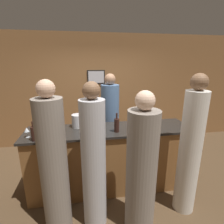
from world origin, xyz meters
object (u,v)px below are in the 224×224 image
wine_bottle_1 (117,125)px  guest_2 (141,170)px  ice_bucket (78,121)px  guest_1 (94,163)px  guest_0 (190,151)px  wine_bottle_0 (34,133)px  guest_3 (54,166)px  bartender (110,124)px

wine_bottle_1 → guest_2: bearing=-74.8°
ice_bucket → guest_1: bearing=-76.9°
guest_0 → guest_1: guest_0 is taller
wine_bottle_0 → wine_bottle_1: 1.17m
guest_3 → wine_bottle_1: 1.05m
guest_1 → bartender: bearing=73.2°
guest_3 → wine_bottle_0: 0.56m
guest_0 → guest_3: 1.80m
wine_bottle_0 → wine_bottle_1: wine_bottle_1 is taller
guest_0 → ice_bucket: (-1.51, 0.82, 0.24)m
guest_1 → ice_bucket: guest_1 is taller
guest_2 → bartender: bearing=95.0°
guest_2 → wine_bottle_0: guest_2 is taller
guest_3 → wine_bottle_1: guest_3 is taller
bartender → wine_bottle_1: bartender is taller
guest_2 → wine_bottle_1: (-0.18, 0.67, 0.35)m
bartender → guest_1: (-0.43, -1.44, 0.02)m
bartender → guest_0: size_ratio=0.96×
guest_1 → wine_bottle_1: size_ratio=6.41×
bartender → guest_0: (0.88, -1.42, 0.06)m
guest_0 → wine_bottle_1: guest_0 is taller
bartender → wine_bottle_0: size_ratio=6.90×
guest_1 → wine_bottle_0: bearing=152.2°
guest_2 → ice_bucket: (-0.77, 0.98, 0.35)m
guest_0 → guest_1: bearing=-179.2°
guest_1 → ice_bucket: bearing=103.1°
guest_0 → ice_bucket: guest_0 is taller
bartender → guest_3: (-0.92, -1.43, 0.02)m
wine_bottle_0 → guest_2: bearing=-22.3°
bartender → guest_0: bearing=121.8°
wine_bottle_0 → guest_0: bearing=-10.5°
ice_bucket → bartender: bearing=43.6°
bartender → ice_bucket: bearing=43.6°
bartender → guest_1: bearing=73.2°
ice_bucket → wine_bottle_0: bearing=-143.2°
ice_bucket → guest_0: bearing=-28.5°
wine_bottle_0 → wine_bottle_1: size_ratio=0.92×
wine_bottle_1 → bartender: bearing=87.3°
guest_0 → wine_bottle_0: 2.14m
guest_3 → bartender: bearing=57.3°
bartender → ice_bucket: size_ratio=9.03×
wine_bottle_0 → wine_bottle_1: bearing=5.7°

